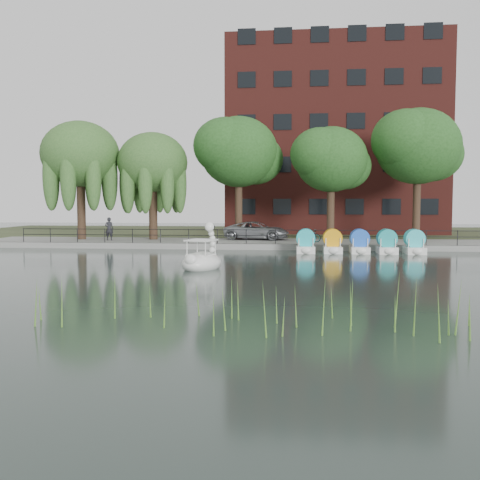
# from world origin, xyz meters

# --- Properties ---
(ground_plane) EXTENTS (120.00, 120.00, 0.00)m
(ground_plane) POSITION_xyz_m (0.00, 0.00, 0.00)
(ground_plane) COLOR #33413C
(promenade) EXTENTS (40.00, 6.00, 0.40)m
(promenade) POSITION_xyz_m (0.00, 16.00, 0.20)
(promenade) COLOR gray
(promenade) RESTS_ON ground_plane
(kerb) EXTENTS (40.00, 0.25, 0.40)m
(kerb) POSITION_xyz_m (0.00, 13.05, 0.20)
(kerb) COLOR gray
(kerb) RESTS_ON ground_plane
(land_strip) EXTENTS (60.00, 22.00, 0.36)m
(land_strip) POSITION_xyz_m (0.00, 30.00, 0.18)
(land_strip) COLOR #47512D
(land_strip) RESTS_ON ground_plane
(railing) EXTENTS (32.00, 0.05, 1.00)m
(railing) POSITION_xyz_m (0.00, 13.25, 1.15)
(railing) COLOR black
(railing) RESTS_ON promenade
(apartment_building) EXTENTS (20.00, 10.07, 18.00)m
(apartment_building) POSITION_xyz_m (7.00, 29.97, 9.36)
(apartment_building) COLOR #4C1E16
(apartment_building) RESTS_ON land_strip
(willow_left) EXTENTS (5.88, 5.88, 9.01)m
(willow_left) POSITION_xyz_m (-13.00, 16.50, 6.87)
(willow_left) COLOR #473323
(willow_left) RESTS_ON promenade
(willow_mid) EXTENTS (5.32, 5.32, 8.15)m
(willow_mid) POSITION_xyz_m (-7.50, 17.00, 6.25)
(willow_mid) COLOR #473323
(willow_mid) RESTS_ON promenade
(broadleaf_center) EXTENTS (6.00, 6.00, 9.25)m
(broadleaf_center) POSITION_xyz_m (-1.00, 18.00, 7.06)
(broadleaf_center) COLOR #473323
(broadleaf_center) RESTS_ON promenade
(broadleaf_right) EXTENTS (5.40, 5.40, 8.32)m
(broadleaf_right) POSITION_xyz_m (6.00, 17.50, 6.39)
(broadleaf_right) COLOR #473323
(broadleaf_right) RESTS_ON promenade
(broadleaf_far) EXTENTS (6.30, 6.30, 9.71)m
(broadleaf_far) POSITION_xyz_m (12.50, 18.50, 7.40)
(broadleaf_far) COLOR #473323
(broadleaf_far) RESTS_ON promenade
(minivan) EXTENTS (3.33, 5.96, 1.57)m
(minivan) POSITION_xyz_m (0.43, 17.41, 1.19)
(minivan) COLOR gray
(minivan) RESTS_ON promenade
(bicycle) EXTENTS (0.88, 1.80, 1.00)m
(bicycle) POSITION_xyz_m (4.31, 15.25, 0.90)
(bicycle) COLOR gray
(bicycle) RESTS_ON promenade
(pedestrian) EXTENTS (0.74, 0.53, 1.98)m
(pedestrian) POSITION_xyz_m (-10.46, 15.48, 1.39)
(pedestrian) COLOR black
(pedestrian) RESTS_ON promenade
(swan_boat) EXTENTS (2.35, 3.01, 2.25)m
(swan_boat) POSITION_xyz_m (-1.18, 2.34, 0.49)
(swan_boat) COLOR white
(swan_boat) RESTS_ON ground_plane
(pedal_boat_row) EXTENTS (7.95, 1.70, 1.40)m
(pedal_boat_row) POSITION_xyz_m (7.41, 11.30, 0.61)
(pedal_boat_row) COLOR white
(pedal_boat_row) RESTS_ON ground_plane
(reed_bank) EXTENTS (24.00, 2.40, 1.20)m
(reed_bank) POSITION_xyz_m (2.00, -9.50, 0.60)
(reed_bank) COLOR #669938
(reed_bank) RESTS_ON ground_plane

